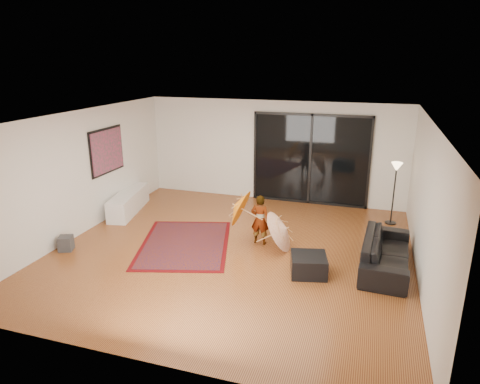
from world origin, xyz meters
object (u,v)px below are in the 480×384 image
at_px(ottoman, 309,265).
at_px(child, 260,220).
at_px(sofa, 386,252).
at_px(media_console, 129,202).

relative_size(ottoman, child, 0.59).
xyz_separation_m(sofa, ottoman, (-1.33, -0.68, -0.12)).
relative_size(sofa, child, 1.95).
distance_m(media_console, ottoman, 5.23).
relative_size(media_console, child, 1.76).
distance_m(sofa, ottoman, 1.50).
height_order(media_console, ottoman, media_console).
height_order(sofa, ottoman, sofa).
bearing_deg(child, ottoman, 139.80).
xyz_separation_m(media_console, ottoman, (4.87, -1.90, -0.08)).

